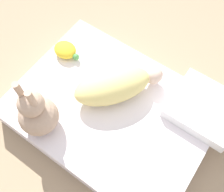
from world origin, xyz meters
The scene contains 6 objects.
ground_plane centered at (0.00, 0.00, 0.00)m, with size 12.00×12.00×0.00m, color #9E8466.
bed_mattress centered at (0.00, 0.00, 0.09)m, with size 1.11×0.83×0.18m.
swaddled_baby centered at (-0.04, 0.09, 0.27)m, with size 0.43×0.49×0.18m.
pillow centered at (0.44, 0.28, 0.22)m, with size 0.37×0.33×0.07m.
bunny_plush centered at (-0.25, -0.30, 0.32)m, with size 0.21×0.21×0.40m.
turtle_plush centered at (-0.45, 0.14, 0.22)m, with size 0.18×0.12×0.08m.
Camera 1 is at (0.36, -0.51, 1.53)m, focal length 42.00 mm.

